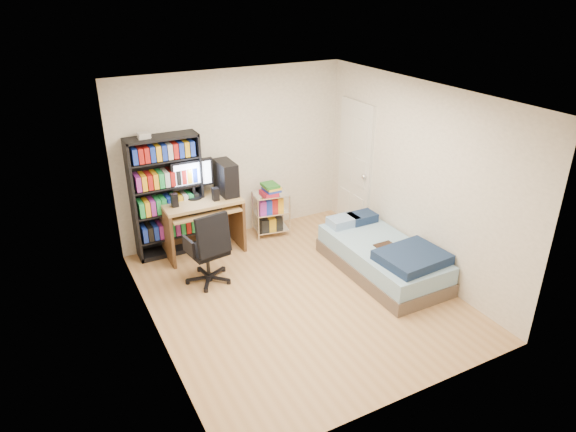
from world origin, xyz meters
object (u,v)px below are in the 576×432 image
office_chair (209,260)px  bed (383,257)px  media_shelf (167,195)px  computer_desk (207,202)px

office_chair → bed: 2.30m
office_chair → bed: (2.13, -0.86, -0.09)m
media_shelf → office_chair: size_ratio=1.78×
office_chair → bed: office_chair is taller
computer_desk → office_chair: (-0.31, -0.87, -0.42)m
computer_desk → media_shelf: bearing=162.7°
media_shelf → bed: bearing=-39.1°
media_shelf → computer_desk: bearing=-17.3°
media_shelf → computer_desk: (0.52, -0.16, -0.15)m
media_shelf → computer_desk: media_shelf is taller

